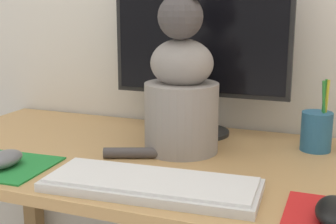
{
  "coord_description": "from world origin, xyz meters",
  "views": [
    {
      "loc": [
        0.31,
        -0.99,
        1.07
      ],
      "look_at": [
        -0.04,
        -0.08,
        0.84
      ],
      "focal_mm": 50.0,
      "sensor_mm": 36.0,
      "label": 1
    }
  ],
  "objects_px": {
    "keyboard": "(151,184)",
    "cat": "(181,90)",
    "computer_mouse_right": "(334,211)",
    "monitor": "(200,43)",
    "pen_cup": "(317,131)",
    "computer_mouse_left": "(4,159)"
  },
  "relations": [
    {
      "from": "keyboard",
      "to": "cat",
      "type": "relative_size",
      "value": 1.05
    },
    {
      "from": "computer_mouse_right",
      "to": "monitor",
      "type": "bearing_deg",
      "value": 130.33
    },
    {
      "from": "monitor",
      "to": "computer_mouse_right",
      "type": "xyz_separation_m",
      "value": [
        0.38,
        -0.44,
        -0.23
      ]
    },
    {
      "from": "keyboard",
      "to": "computer_mouse_right",
      "type": "relative_size",
      "value": 3.82
    },
    {
      "from": "computer_mouse_right",
      "to": "pen_cup",
      "type": "relative_size",
      "value": 0.63
    },
    {
      "from": "computer_mouse_left",
      "to": "pen_cup",
      "type": "distance_m",
      "value": 0.74
    },
    {
      "from": "computer_mouse_left",
      "to": "cat",
      "type": "relative_size",
      "value": 0.25
    },
    {
      "from": "pen_cup",
      "to": "keyboard",
      "type": "bearing_deg",
      "value": -126.08
    },
    {
      "from": "monitor",
      "to": "computer_mouse_right",
      "type": "relative_size",
      "value": 4.33
    },
    {
      "from": "pen_cup",
      "to": "computer_mouse_left",
      "type": "bearing_deg",
      "value": -148.36
    },
    {
      "from": "computer_mouse_right",
      "to": "cat",
      "type": "distance_m",
      "value": 0.48
    },
    {
      "from": "pen_cup",
      "to": "monitor",
      "type": "bearing_deg",
      "value": 173.29
    },
    {
      "from": "keyboard",
      "to": "computer_mouse_left",
      "type": "relative_size",
      "value": 4.28
    },
    {
      "from": "computer_mouse_right",
      "to": "cat",
      "type": "bearing_deg",
      "value": 143.15
    },
    {
      "from": "computer_mouse_left",
      "to": "pen_cup",
      "type": "xyz_separation_m",
      "value": [
        0.63,
        0.39,
        0.03
      ]
    },
    {
      "from": "keyboard",
      "to": "pen_cup",
      "type": "height_order",
      "value": "pen_cup"
    },
    {
      "from": "cat",
      "to": "pen_cup",
      "type": "relative_size",
      "value": 2.3
    },
    {
      "from": "computer_mouse_left",
      "to": "computer_mouse_right",
      "type": "bearing_deg",
      "value": -1.23
    },
    {
      "from": "cat",
      "to": "keyboard",
      "type": "bearing_deg",
      "value": -84.79
    },
    {
      "from": "monitor",
      "to": "computer_mouse_left",
      "type": "height_order",
      "value": "monitor"
    },
    {
      "from": "monitor",
      "to": "cat",
      "type": "xyz_separation_m",
      "value": [
        0.01,
        -0.16,
        -0.1
      ]
    },
    {
      "from": "computer_mouse_right",
      "to": "computer_mouse_left",
      "type": "bearing_deg",
      "value": 178.77
    }
  ]
}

